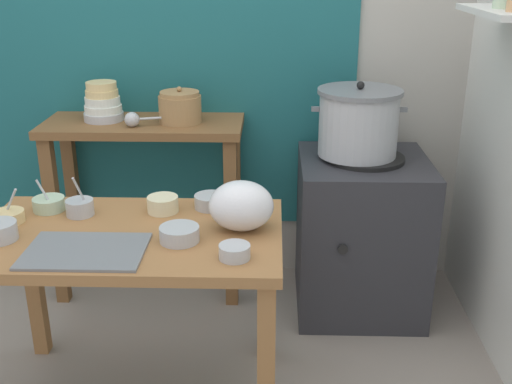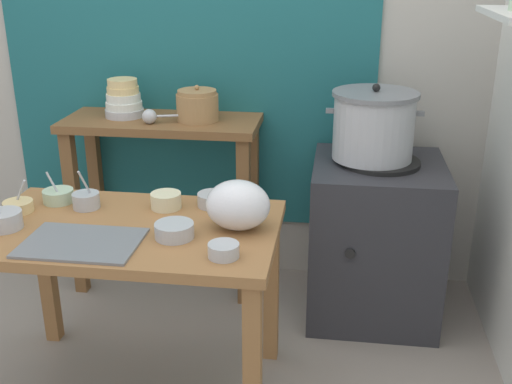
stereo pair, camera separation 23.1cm
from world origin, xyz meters
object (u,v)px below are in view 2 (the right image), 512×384
at_px(prep_table, 131,253).
at_px(prep_bowl_2, 174,230).
at_px(back_shelf_table, 164,162).
at_px(prep_bowl_5, 86,200).
at_px(ladle, 152,116).
at_px(plastic_bag, 238,205).
at_px(bowl_stack_enamel, 124,100).
at_px(serving_tray, 82,243).
at_px(prep_bowl_7, 214,199).
at_px(stove_block, 374,239).
at_px(prep_bowl_4, 58,195).
at_px(prep_bowl_3, 166,200).
at_px(prep_bowl_1, 18,206).
at_px(prep_bowl_6, 224,250).
at_px(clay_pot, 197,106).
at_px(steamer_pot, 374,125).
at_px(prep_bowl_0, 4,219).

xyz_separation_m(prep_table, prep_bowl_2, (0.19, -0.07, 0.14)).
height_order(back_shelf_table, prep_bowl_5, back_shelf_table).
relative_size(ladle, plastic_bag, 1.17).
height_order(bowl_stack_enamel, plastic_bag, bowl_stack_enamel).
distance_m(serving_tray, prep_bowl_7, 0.56).
bearing_deg(ladle, stove_block, -2.21).
relative_size(back_shelf_table, prep_bowl_4, 7.29).
xyz_separation_m(ladle, plastic_bag, (0.54, -0.74, -0.12)).
relative_size(back_shelf_table, ladle, 3.50).
relative_size(prep_bowl_4, prep_bowl_7, 1.03).
bearing_deg(prep_bowl_2, prep_bowl_3, 111.50).
bearing_deg(prep_bowl_2, ladle, 111.02).
bearing_deg(prep_table, prep_bowl_1, 171.23).
bearing_deg(prep_bowl_7, back_shelf_table, 121.51).
distance_m(prep_table, plastic_bag, 0.45).
bearing_deg(ladle, prep_bowl_5, -97.89).
xyz_separation_m(ladle, prep_bowl_3, (0.22, -0.59, -0.18)).
distance_m(stove_block, prep_bowl_5, 1.36).
distance_m(stove_block, prep_bowl_6, 1.14).
bearing_deg(stove_block, back_shelf_table, 173.00).
relative_size(prep_bowl_4, prep_bowl_6, 1.26).
bearing_deg(stove_block, ladle, 177.79).
xyz_separation_m(prep_table, prep_bowl_5, (-0.22, 0.15, 0.15)).
xyz_separation_m(serving_tray, plastic_bag, (0.51, 0.20, 0.09)).
relative_size(serving_tray, plastic_bag, 1.71).
distance_m(back_shelf_table, prep_bowl_6, 1.18).
bearing_deg(clay_pot, prep_table, -94.61).
height_order(prep_table, plastic_bag, plastic_bag).
xyz_separation_m(bowl_stack_enamel, plastic_bag, (0.71, -0.86, -0.17)).
bearing_deg(clay_pot, serving_tray, -99.87).
bearing_deg(stove_block, prep_bowl_6, -120.64).
bearing_deg(serving_tray, prep_bowl_1, 145.80).
height_order(back_shelf_table, ladle, ladle).
distance_m(steamer_pot, prep_bowl_4, 1.39).
relative_size(steamer_pot, ladle, 1.58).
relative_size(prep_table, stove_block, 1.41).
bearing_deg(prep_bowl_7, prep_bowl_6, -74.25).
distance_m(bowl_stack_enamel, serving_tray, 1.11).
distance_m(steamer_pot, prep_bowl_1, 1.54).
bearing_deg(prep_bowl_4, prep_bowl_3, -0.18).
relative_size(prep_bowl_2, prep_bowl_3, 1.16).
distance_m(ladle, prep_bowl_3, 0.66).
bearing_deg(steamer_pot, plastic_bag, -124.75).
xyz_separation_m(serving_tray, prep_bowl_6, (0.50, -0.03, 0.02)).
relative_size(prep_table, plastic_bag, 4.71).
bearing_deg(prep_bowl_5, prep_bowl_4, 162.32).
relative_size(clay_pot, prep_bowl_5, 1.21).
relative_size(plastic_bag, prep_bowl_5, 1.40).
distance_m(prep_bowl_0, prep_bowl_7, 0.78).
height_order(prep_table, prep_bowl_5, prep_bowl_5).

